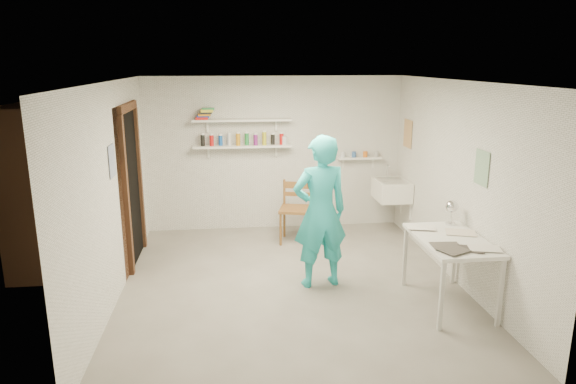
{
  "coord_description": "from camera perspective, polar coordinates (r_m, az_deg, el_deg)",
  "views": [
    {
      "loc": [
        -0.7,
        -5.68,
        2.61
      ],
      "look_at": [
        0.0,
        0.4,
        1.05
      ],
      "focal_mm": 32.0,
      "sensor_mm": 36.0,
      "label": 1
    }
  ],
  "objects": [
    {
      "name": "door_jamb_far",
      "position": [
        7.51,
        -16.15,
        1.36
      ],
      "size": [
        0.06,
        0.1,
        2.0
      ],
      "primitive_type": "cube",
      "color": "brown",
      "rests_on": "ground"
    },
    {
      "name": "shelf_upper",
      "position": [
        7.86,
        -5.13,
        7.97
      ],
      "size": [
        1.5,
        0.22,
        0.03
      ],
      "primitive_type": "cube",
      "color": "white",
      "rests_on": "wall_back"
    },
    {
      "name": "corridor_box",
      "position": [
        7.19,
        -22.55,
        0.66
      ],
      "size": [
        1.4,
        1.5,
        2.1
      ],
      "primitive_type": "cube",
      "color": "brown",
      "rests_on": "ground"
    },
    {
      "name": "spray_cans",
      "position": [
        7.89,
        -5.08,
        5.8
      ],
      "size": [
        1.32,
        0.06,
        0.17
      ],
      "color": "black",
      "rests_on": "shelf_lower"
    },
    {
      "name": "belfast_sink",
      "position": [
        8.0,
        11.45,
        0.21
      ],
      "size": [
        0.48,
        0.6,
        0.3
      ],
      "primitive_type": "cube",
      "color": "white",
      "rests_on": "wall_right"
    },
    {
      "name": "wall_clock",
      "position": [
        6.12,
        3.64,
        1.06
      ],
      "size": [
        0.33,
        0.09,
        0.33
      ],
      "primitive_type": "cylinder",
      "rotation": [
        1.57,
        0.0,
        0.18
      ],
      "color": "beige",
      "rests_on": "man"
    },
    {
      "name": "desk_lamp",
      "position": [
        6.21,
        17.75,
        -1.52
      ],
      "size": [
        0.14,
        0.14,
        0.14
      ],
      "primitive_type": "sphere",
      "color": "silver",
      "rests_on": "work_table"
    },
    {
      "name": "papers",
      "position": [
        5.79,
        17.72,
        -4.79
      ],
      "size": [
        0.3,
        0.22,
        0.03
      ],
      "color": "silver",
      "rests_on": "work_table"
    },
    {
      "name": "door_jamb_near",
      "position": [
        6.55,
        -17.53,
        -0.59
      ],
      "size": [
        0.06,
        0.1,
        2.0
      ],
      "primitive_type": "cube",
      "color": "brown",
      "rests_on": "ground"
    },
    {
      "name": "shelf_lower",
      "position": [
        7.91,
        -5.06,
        5.09
      ],
      "size": [
        1.5,
        0.22,
        0.03
      ],
      "primitive_type": "cube",
      "color": "white",
      "rests_on": "wall_back"
    },
    {
      "name": "floor",
      "position": [
        6.29,
        0.43,
        -10.3
      ],
      "size": [
        4.0,
        4.5,
        0.02
      ],
      "primitive_type": "cube",
      "color": "slate",
      "rests_on": "ground"
    },
    {
      "name": "wooden_chair",
      "position": [
        7.54,
        0.91,
        -1.94
      ],
      "size": [
        0.56,
        0.55,
        1.0
      ],
      "primitive_type": "cube",
      "rotation": [
        0.0,
        0.0,
        -0.25
      ],
      "color": "brown",
      "rests_on": "ground"
    },
    {
      "name": "wall_front",
      "position": [
        3.76,
        4.7,
        -7.76
      ],
      "size": [
        4.0,
        0.02,
        2.4
      ],
      "primitive_type": "cube",
      "color": "silver",
      "rests_on": "ground"
    },
    {
      "name": "ceiling",
      "position": [
        5.72,
        0.47,
        12.3
      ],
      "size": [
        4.0,
        4.5,
        0.02
      ],
      "primitive_type": "cube",
      "color": "silver",
      "rests_on": "wall_back"
    },
    {
      "name": "ledge_shelf",
      "position": [
        8.25,
        7.95,
        3.76
      ],
      "size": [
        0.7,
        0.14,
        0.03
      ],
      "primitive_type": "cube",
      "color": "white",
      "rests_on": "wall_back"
    },
    {
      "name": "book_stack",
      "position": [
        7.85,
        -9.2,
        8.57
      ],
      "size": [
        0.28,
        0.14,
        0.17
      ],
      "color": "red",
      "rests_on": "shelf_upper"
    },
    {
      "name": "work_table",
      "position": [
        5.93,
        17.43,
        -8.44
      ],
      "size": [
        0.69,
        1.15,
        0.77
      ],
      "primitive_type": "cube",
      "color": "silver",
      "rests_on": "ground"
    },
    {
      "name": "wall_back",
      "position": [
        8.09,
        -1.52,
        4.27
      ],
      "size": [
        4.0,
        0.02,
        2.4
      ],
      "primitive_type": "cube",
      "color": "silver",
      "rests_on": "ground"
    },
    {
      "name": "ledge_pots",
      "position": [
        8.24,
        7.96,
        4.17
      ],
      "size": [
        0.48,
        0.07,
        0.09
      ],
      "color": "silver",
      "rests_on": "ledge_shelf"
    },
    {
      "name": "poster_right_b",
      "position": [
        5.89,
        20.72,
        2.52
      ],
      "size": [
        0.01,
        0.3,
        0.38
      ],
      "primitive_type": "cube",
      "color": "#3F724C",
      "rests_on": "wall_right"
    },
    {
      "name": "doorway_recess",
      "position": [
        7.03,
        -16.96,
        0.45
      ],
      "size": [
        0.02,
        0.9,
        2.0
      ],
      "primitive_type": "cube",
      "color": "black",
      "rests_on": "wall_left"
    },
    {
      "name": "wall_left",
      "position": [
        5.99,
        -19.0,
        -0.1
      ],
      "size": [
        0.02,
        4.5,
        2.4
      ],
      "primitive_type": "cube",
      "color": "silver",
      "rests_on": "ground"
    },
    {
      "name": "wall_right",
      "position": [
        6.45,
        18.47,
        0.93
      ],
      "size": [
        0.02,
        4.5,
        2.4
      ],
      "primitive_type": "cube",
      "color": "silver",
      "rests_on": "ground"
    },
    {
      "name": "door_lintel",
      "position": [
        6.87,
        -17.43,
        8.99
      ],
      "size": [
        0.06,
        1.05,
        0.1
      ],
      "primitive_type": "cube",
      "color": "brown",
      "rests_on": "wall_left"
    },
    {
      "name": "poster_right_a",
      "position": [
        8.02,
        13.16,
        6.34
      ],
      "size": [
        0.01,
        0.34,
        0.42
      ],
      "primitive_type": "cube",
      "color": "#995933",
      "rests_on": "wall_right"
    },
    {
      "name": "poster_left",
      "position": [
        5.96,
        -18.96,
        3.29
      ],
      "size": [
        0.01,
        0.28,
        0.36
      ],
      "primitive_type": "cube",
      "color": "#334C7F",
      "rests_on": "wall_left"
    },
    {
      "name": "man",
      "position": [
        5.99,
        3.6,
        -2.24
      ],
      "size": [
        0.73,
        0.54,
        1.81
      ],
      "primitive_type": "imported",
      "rotation": [
        0.0,
        0.0,
        3.32
      ],
      "color": "#25BABC",
      "rests_on": "ground"
    }
  ]
}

